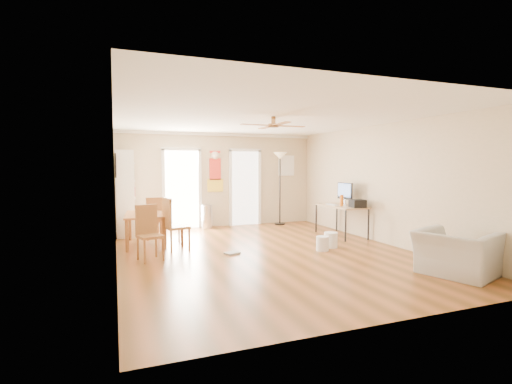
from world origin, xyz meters
name	(u,v)px	position (x,y,z in m)	size (l,w,h in m)	color
floor	(267,253)	(0.00, 0.00, 0.00)	(7.00, 7.00, 0.00)	brown
ceiling	(267,118)	(0.00, 0.00, 2.60)	(5.50, 7.00, 0.00)	silver
wall_back	(219,180)	(0.00, 3.50, 1.30)	(5.50, 0.04, 2.60)	beige
wall_front	(393,203)	(0.00, -3.50, 1.30)	(5.50, 0.04, 2.60)	beige
wall_left	(115,189)	(-2.75, 0.00, 1.30)	(0.04, 7.00, 2.60)	beige
wall_right	(383,184)	(2.75, 0.00, 1.30)	(0.04, 7.00, 2.60)	beige
crown_molding	(267,120)	(0.00, 0.00, 2.56)	(5.50, 7.00, 0.08)	white
kitchen_doorway	(182,190)	(-1.05, 3.48, 1.05)	(0.90, 0.10, 2.10)	white
bathroom_doorway	(245,188)	(0.75, 3.48, 1.05)	(0.80, 0.10, 2.10)	white
wall_decal	(215,171)	(-0.13, 3.48, 1.55)	(0.46, 0.03, 1.10)	red
ac_grille	(286,166)	(2.05, 3.47, 1.70)	(0.50, 0.04, 0.60)	white
framed_poster	(115,166)	(-2.73, 1.40, 1.70)	(0.04, 0.66, 0.48)	black
ceiling_fan	(273,126)	(0.00, -0.30, 2.43)	(1.24, 1.24, 0.20)	#593819
bookshelf	(125,193)	(-2.52, 2.92, 1.03)	(0.41, 0.93, 2.06)	silver
dining_table	(146,229)	(-2.15, 1.60, 0.34)	(0.81, 1.36, 0.68)	#9B6032
dining_chair_right_a	(172,222)	(-1.60, 1.48, 0.47)	(0.39, 0.39, 0.95)	#A97A36
dining_chair_right_b	(177,224)	(-1.60, 0.86, 0.53)	(0.43, 0.43, 1.05)	#925B2F
dining_chair_near	(150,233)	(-2.17, 0.20, 0.49)	(0.40, 0.40, 0.98)	olive
dining_chair_far	(153,218)	(-1.93, 2.23, 0.49)	(0.40, 0.40, 0.97)	#9B5A32
trash_can	(207,216)	(-0.43, 3.24, 0.32)	(0.30, 0.30, 0.64)	silver
torchiere_lamp	(280,189)	(1.71, 3.16, 1.04)	(0.39, 0.39, 2.08)	black
computer_desk	(341,221)	(2.35, 1.02, 0.37)	(0.69, 1.38, 0.74)	#A38458
imac	(345,194)	(2.47, 1.04, 1.01)	(0.08, 0.58, 0.54)	black
keyboard	(332,205)	(2.20, 1.16, 0.75)	(0.14, 0.43, 0.02)	silver
printer	(357,203)	(2.45, 0.50, 0.83)	(0.30, 0.35, 0.18)	black
orange_bottle	(342,200)	(2.30, 0.91, 0.87)	(0.09, 0.09, 0.26)	orange
wastebasket_a	(322,244)	(1.11, -0.23, 0.14)	(0.25, 0.25, 0.29)	silver
wastebasket_b	(331,240)	(1.42, -0.04, 0.16)	(0.28, 0.28, 0.32)	white
floor_cloth	(232,253)	(-0.67, 0.13, 0.02)	(0.26, 0.21, 0.04)	gray
armchair	(456,253)	(2.15, -2.43, 0.35)	(1.06, 0.93, 0.69)	#A7A7A2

